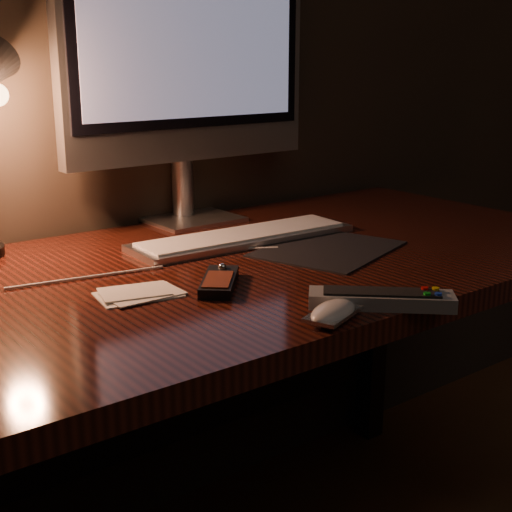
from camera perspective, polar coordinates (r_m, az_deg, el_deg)
desk at (r=1.39m, az=-4.09°, el=-4.99°), size 1.60×0.75×0.75m
monitor at (r=1.59m, az=-5.42°, el=16.13°), size 0.61×0.18×0.64m
keyboard at (r=1.44m, az=-1.00°, el=1.56°), size 0.48×0.15×0.02m
mousepad at (r=1.39m, az=5.79°, el=0.57°), size 0.32×0.29×0.00m
mouse at (r=1.01m, az=6.18°, el=-4.67°), size 0.11×0.08×0.02m
media_remote at (r=1.16m, az=-2.96°, el=-2.02°), size 0.13×0.14×0.03m
tv_remote at (r=1.08m, az=9.99°, el=-3.39°), size 0.20×0.19×0.03m
papers at (r=1.13m, az=-9.40°, el=-2.97°), size 0.14×0.10×0.01m
cable at (r=1.29m, az=-7.92°, el=-0.64°), size 0.48×0.20×0.00m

